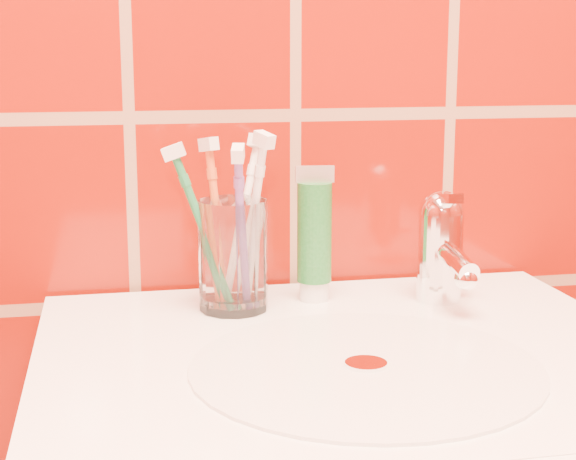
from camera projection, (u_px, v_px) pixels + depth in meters
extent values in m
cube|color=white|center=(349.00, 432.00, 0.81)|extent=(0.56, 0.46, 0.16)
cylinder|color=silver|center=(366.00, 367.00, 0.74)|extent=(0.30, 0.30, 0.00)
cylinder|color=white|center=(366.00, 364.00, 0.74)|extent=(0.04, 0.04, 0.00)
cylinder|color=white|center=(233.00, 255.00, 0.90)|extent=(0.09, 0.09, 0.12)
cylinder|color=white|center=(314.00, 290.00, 0.94)|extent=(0.03, 0.03, 0.02)
cylinder|color=#165F21|center=(314.00, 232.00, 0.93)|extent=(0.04, 0.04, 0.11)
cube|color=beige|center=(315.00, 174.00, 0.92)|extent=(0.04, 0.00, 0.02)
cylinder|color=white|center=(440.00, 257.00, 0.94)|extent=(0.05, 0.05, 0.09)
sphere|color=white|center=(441.00, 213.00, 0.93)|extent=(0.05, 0.05, 0.05)
cylinder|color=white|center=(453.00, 258.00, 0.90)|extent=(0.02, 0.09, 0.03)
cube|color=white|center=(446.00, 198.00, 0.91)|extent=(0.02, 0.06, 0.01)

